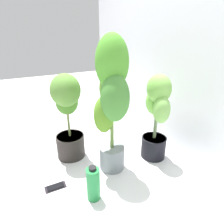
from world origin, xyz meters
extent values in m
plane|color=silver|center=(0.00, 0.00, 0.00)|extent=(8.00, 8.00, 0.00)
cube|color=silver|center=(0.00, 0.86, 1.00)|extent=(3.20, 0.01, 2.00)
cylinder|color=slate|center=(0.02, 0.15, 0.09)|extent=(0.20, 0.20, 0.19)
cylinder|color=#3E3021|center=(0.02, 0.15, 0.18)|extent=(0.18, 0.18, 0.02)
cylinder|color=olive|center=(0.02, 0.15, 0.55)|extent=(0.03, 0.03, 0.73)
ellipsoid|color=#479029|center=(0.02, 0.15, 0.83)|extent=(0.29, 0.29, 0.37)
ellipsoid|color=#54822E|center=(-0.04, 0.18, 0.64)|extent=(0.22, 0.21, 0.29)
ellipsoid|color=#3F7B30|center=(0.10, 0.13, 0.61)|extent=(0.22, 0.22, 0.33)
ellipsoid|color=#538624|center=(0.03, 0.09, 0.48)|extent=(0.18, 0.19, 0.27)
cylinder|color=#2A2522|center=(-0.29, -0.08, 0.10)|extent=(0.24, 0.24, 0.20)
cylinder|color=#3D2A23|center=(-0.29, -0.08, 0.19)|extent=(0.22, 0.22, 0.02)
cylinder|color=olive|center=(-0.29, -0.08, 0.43)|extent=(0.02, 0.02, 0.45)
ellipsoid|color=#538334|center=(-0.29, -0.08, 0.60)|extent=(0.32, 0.31, 0.26)
ellipsoid|color=#427825|center=(-0.35, -0.06, 0.48)|extent=(0.27, 0.27, 0.21)
cylinder|color=black|center=(0.07, 0.54, 0.09)|extent=(0.21, 0.21, 0.19)
cylinder|color=#3F3325|center=(0.07, 0.54, 0.18)|extent=(0.19, 0.19, 0.02)
cylinder|color=#60784C|center=(0.07, 0.54, 0.43)|extent=(0.03, 0.03, 0.49)
ellipsoid|color=#76B54D|center=(0.07, 0.54, 0.61)|extent=(0.24, 0.23, 0.23)
ellipsoid|color=#76BD4B|center=(0.01, 0.57, 0.49)|extent=(0.20, 0.19, 0.22)
ellipsoid|color=#7AB455|center=(0.14, 0.52, 0.47)|extent=(0.15, 0.14, 0.22)
cube|color=black|center=(0.02, -0.30, 0.00)|extent=(0.08, 0.15, 0.01)
cube|color=black|center=(0.02, -0.30, 0.01)|extent=(0.06, 0.12, 0.00)
cylinder|color=#21843D|center=(0.24, -0.11, 0.11)|extent=(0.09, 0.09, 0.23)
cylinder|color=black|center=(0.24, -0.11, 0.24)|extent=(0.05, 0.05, 0.02)
camera|label=1|loc=(1.12, -0.46, 1.00)|focal=30.34mm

